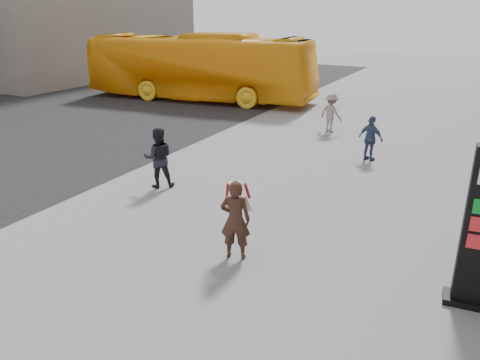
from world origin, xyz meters
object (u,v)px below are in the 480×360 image
at_px(pedestrian_a, 159,158).
at_px(pedestrian_c, 371,139).
at_px(woman, 235,219).
at_px(bus, 199,67).
at_px(pedestrian_b, 331,113).

bearing_deg(pedestrian_a, pedestrian_c, -168.40).
bearing_deg(pedestrian_a, woman, 109.68).
height_order(bus, pedestrian_a, bus).
xyz_separation_m(woman, bus, (-10.06, 14.62, 0.93)).
xyz_separation_m(pedestrian_a, pedestrian_b, (2.39, 8.34, -0.06)).
bearing_deg(bus, woman, -150.62).
bearing_deg(woman, pedestrian_b, -101.05).
bearing_deg(bus, pedestrian_c, -127.16).
relative_size(pedestrian_a, pedestrian_b, 1.07).
bearing_deg(bus, pedestrian_a, -157.71).
bearing_deg(pedestrian_c, bus, -12.33).
bearing_deg(pedestrian_b, pedestrian_c, 147.12).
xyz_separation_m(woman, pedestrian_a, (-3.80, 2.57, 0.00)).
bearing_deg(pedestrian_b, bus, -2.45).
bearing_deg(pedestrian_a, pedestrian_b, -142.31).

